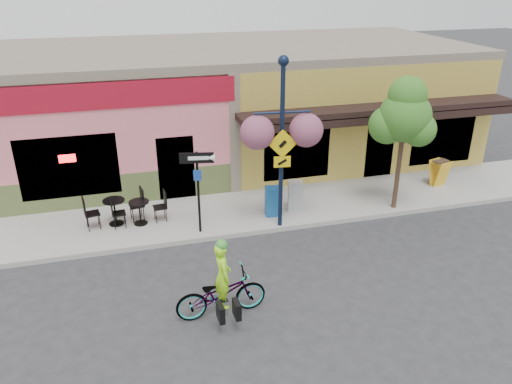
{
  "coord_description": "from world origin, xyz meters",
  "views": [
    {
      "loc": [
        -4.5,
        -12.0,
        7.27
      ],
      "look_at": [
        -1.07,
        0.5,
        1.4
      ],
      "focal_mm": 35.0,
      "sensor_mm": 36.0,
      "label": 1
    }
  ],
  "objects_px": {
    "bicycle": "(221,294)",
    "cyclist_rider": "(223,284)",
    "newspaper_box_grey": "(295,196)",
    "one_way_sign": "(198,193)",
    "newspaper_box_blue": "(272,201)",
    "street_tree": "(401,144)",
    "lamp_post": "(282,146)",
    "building": "(236,102)"
  },
  "relations": [
    {
      "from": "building",
      "to": "one_way_sign",
      "type": "bearing_deg",
      "value": -111.98
    },
    {
      "from": "cyclist_rider",
      "to": "newspaper_box_grey",
      "type": "xyz_separation_m",
      "value": [
        3.25,
        4.37,
        -0.16
      ]
    },
    {
      "from": "newspaper_box_grey",
      "to": "street_tree",
      "type": "height_order",
      "value": "street_tree"
    },
    {
      "from": "bicycle",
      "to": "newspaper_box_blue",
      "type": "xyz_separation_m",
      "value": [
        2.49,
        4.2,
        0.07
      ]
    },
    {
      "from": "one_way_sign",
      "to": "newspaper_box_blue",
      "type": "bearing_deg",
      "value": 21.98
    },
    {
      "from": "lamp_post",
      "to": "newspaper_box_grey",
      "type": "distance_m",
      "value": 2.35
    },
    {
      "from": "bicycle",
      "to": "lamp_post",
      "type": "xyz_separation_m",
      "value": [
        2.52,
        3.49,
        2.12
      ]
    },
    {
      "from": "cyclist_rider",
      "to": "one_way_sign",
      "type": "distance_m",
      "value": 3.78
    },
    {
      "from": "bicycle",
      "to": "newspaper_box_grey",
      "type": "height_order",
      "value": "newspaper_box_grey"
    },
    {
      "from": "building",
      "to": "lamp_post",
      "type": "relative_size",
      "value": 3.62
    },
    {
      "from": "bicycle",
      "to": "cyclist_rider",
      "type": "bearing_deg",
      "value": -93.04
    },
    {
      "from": "one_way_sign",
      "to": "street_tree",
      "type": "distance_m",
      "value": 6.39
    },
    {
      "from": "lamp_post",
      "to": "street_tree",
      "type": "xyz_separation_m",
      "value": [
        3.94,
        0.19,
        -0.37
      ]
    },
    {
      "from": "cyclist_rider",
      "to": "street_tree",
      "type": "height_order",
      "value": "street_tree"
    },
    {
      "from": "newspaper_box_blue",
      "to": "bicycle",
      "type": "bearing_deg",
      "value": -113.63
    },
    {
      "from": "one_way_sign",
      "to": "newspaper_box_grey",
      "type": "relative_size",
      "value": 2.57
    },
    {
      "from": "cyclist_rider",
      "to": "building",
      "type": "bearing_deg",
      "value": -17.96
    },
    {
      "from": "newspaper_box_blue",
      "to": "street_tree",
      "type": "relative_size",
      "value": 0.22
    },
    {
      "from": "bicycle",
      "to": "cyclist_rider",
      "type": "xyz_separation_m",
      "value": [
        0.05,
        0.0,
        0.24
      ]
    },
    {
      "from": "cyclist_rider",
      "to": "newspaper_box_blue",
      "type": "relative_size",
      "value": 1.68
    },
    {
      "from": "newspaper_box_grey",
      "to": "street_tree",
      "type": "xyz_separation_m",
      "value": [
        3.16,
        -0.68,
        1.66
      ]
    },
    {
      "from": "bicycle",
      "to": "newspaper_box_grey",
      "type": "relative_size",
      "value": 2.16
    },
    {
      "from": "lamp_post",
      "to": "building",
      "type": "bearing_deg",
      "value": 93.51
    },
    {
      "from": "lamp_post",
      "to": "street_tree",
      "type": "relative_size",
      "value": 1.17
    },
    {
      "from": "lamp_post",
      "to": "newspaper_box_blue",
      "type": "distance_m",
      "value": 2.16
    },
    {
      "from": "bicycle",
      "to": "newspaper_box_grey",
      "type": "bearing_deg",
      "value": -40.14
    },
    {
      "from": "bicycle",
      "to": "cyclist_rider",
      "type": "distance_m",
      "value": 0.25
    },
    {
      "from": "newspaper_box_grey",
      "to": "street_tree",
      "type": "distance_m",
      "value": 3.63
    },
    {
      "from": "cyclist_rider",
      "to": "newspaper_box_blue",
      "type": "height_order",
      "value": "cyclist_rider"
    },
    {
      "from": "building",
      "to": "street_tree",
      "type": "height_order",
      "value": "building"
    },
    {
      "from": "cyclist_rider",
      "to": "lamp_post",
      "type": "relative_size",
      "value": 0.31
    },
    {
      "from": "street_tree",
      "to": "lamp_post",
      "type": "bearing_deg",
      "value": -177.17
    },
    {
      "from": "building",
      "to": "cyclist_rider",
      "type": "distance_m",
      "value": 10.8
    },
    {
      "from": "building",
      "to": "newspaper_box_grey",
      "type": "xyz_separation_m",
      "value": [
        0.5,
        -5.97,
        -1.62
      ]
    },
    {
      "from": "lamp_post",
      "to": "street_tree",
      "type": "bearing_deg",
      "value": 8.73
    },
    {
      "from": "newspaper_box_grey",
      "to": "street_tree",
      "type": "bearing_deg",
      "value": 2.18
    },
    {
      "from": "cyclist_rider",
      "to": "one_way_sign",
      "type": "height_order",
      "value": "one_way_sign"
    },
    {
      "from": "one_way_sign",
      "to": "street_tree",
      "type": "xyz_separation_m",
      "value": [
        6.32,
        -0.04,
        0.9
      ]
    },
    {
      "from": "lamp_post",
      "to": "one_way_sign",
      "type": "height_order",
      "value": "lamp_post"
    },
    {
      "from": "building",
      "to": "one_way_sign",
      "type": "distance_m",
      "value": 7.18
    },
    {
      "from": "cyclist_rider",
      "to": "newspaper_box_blue",
      "type": "distance_m",
      "value": 4.86
    },
    {
      "from": "street_tree",
      "to": "cyclist_rider",
      "type": "bearing_deg",
      "value": -150.1
    }
  ]
}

